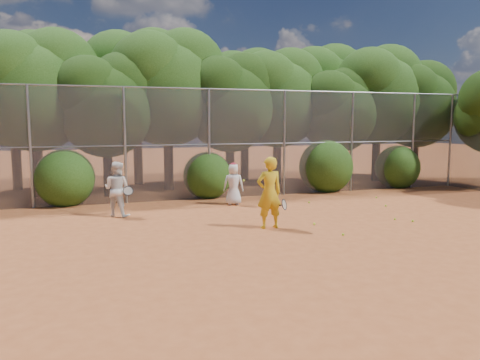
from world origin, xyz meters
name	(u,v)px	position (x,y,z in m)	size (l,w,h in m)	color
ground	(308,232)	(0.00, 0.00, 0.00)	(80.00, 80.00, 0.00)	#A34E24
fence_back	(232,143)	(-0.12, 6.00, 2.05)	(20.05, 0.09, 4.03)	gray
tree_1	(35,85)	(-6.94, 8.54, 4.16)	(4.64, 4.03, 6.35)	black
tree_2	(107,101)	(-4.45, 7.83, 3.58)	(3.99, 3.47, 5.47)	black
tree_3	(168,83)	(-1.94, 8.84, 4.40)	(4.89, 4.26, 6.70)	black
tree_4	(231,99)	(0.55, 8.24, 3.76)	(4.19, 3.64, 5.73)	black
tree_5	(278,94)	(3.06, 9.04, 4.05)	(4.51, 3.92, 6.17)	black
tree_6	(339,107)	(5.55, 8.03, 3.47)	(3.86, 3.36, 5.29)	black
tree_7	(379,91)	(8.06, 8.64, 4.28)	(4.77, 4.14, 6.53)	black
tree_8	(417,101)	(10.05, 8.34, 3.82)	(4.25, 3.70, 5.82)	black
tree_9	(14,84)	(-7.94, 10.84, 4.34)	(4.83, 4.20, 6.62)	black
tree_10	(137,81)	(-2.93, 11.05, 4.63)	(5.15, 4.48, 7.06)	black
tree_11	(246,93)	(2.06, 10.64, 4.16)	(4.64, 4.03, 6.35)	black
tree_12	(324,89)	(6.56, 11.24, 4.51)	(5.02, 4.37, 6.88)	black
bush_0	(65,176)	(-6.00, 6.30, 1.00)	(2.00, 2.00, 2.00)	#204411
bush_1	(207,173)	(-1.00, 6.30, 0.90)	(1.80, 1.80, 1.80)	#204411
bush_2	(326,164)	(4.00, 6.30, 1.10)	(2.20, 2.20, 2.20)	#204411
bush_3	(397,165)	(7.50, 6.30, 0.95)	(1.90, 1.90, 1.90)	#204411
player_yellow	(269,193)	(-0.77, 0.78, 0.95)	(0.84, 0.57, 1.91)	gold
player_teen	(234,184)	(-0.56, 4.46, 0.72)	(0.79, 0.63, 1.45)	white
player_white	(117,189)	(-4.48, 3.71, 0.82)	(1.01, 0.96, 1.65)	white
ball_0	(413,221)	(3.37, 0.16, 0.03)	(0.07, 0.07, 0.07)	#B5D626
ball_1	(386,206)	(4.14, 2.45, 0.03)	(0.07, 0.07, 0.07)	#B5D626
ball_2	(343,234)	(0.65, -0.61, 0.03)	(0.07, 0.07, 0.07)	#B5D626
ball_3	(395,219)	(3.06, 0.54, 0.03)	(0.07, 0.07, 0.07)	#B5D626
ball_4	(314,224)	(0.55, 0.72, 0.03)	(0.07, 0.07, 0.07)	#B5D626
ball_5	(376,197)	(4.86, 4.01, 0.03)	(0.07, 0.07, 0.07)	#B5D626
ball_6	(309,202)	(2.01, 3.87, 0.03)	(0.07, 0.07, 0.07)	#B5D626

